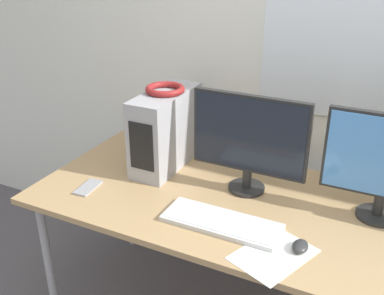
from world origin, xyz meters
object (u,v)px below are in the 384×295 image
at_px(mouse, 300,246).
at_px(pc_tower, 166,129).
at_px(keyboard, 221,222).
at_px(headphones, 165,89).
at_px(monitor_main, 249,139).
at_px(cell_phone, 88,187).

bearing_deg(mouse, pc_tower, 153.13).
bearing_deg(mouse, keyboard, 175.96).
relative_size(headphones, keyboard, 0.40).
bearing_deg(keyboard, monitor_main, 91.34).
distance_m(pc_tower, monitor_main, 0.46).
bearing_deg(headphones, cell_phone, -118.42).
xyz_separation_m(monitor_main, keyboard, (0.01, -0.31, -0.24)).
bearing_deg(mouse, cell_phone, 178.91).
bearing_deg(keyboard, mouse, -4.04).
distance_m(keyboard, mouse, 0.32).
relative_size(pc_tower, cell_phone, 2.96).
relative_size(mouse, cell_phone, 0.55).
relative_size(pc_tower, headphones, 2.42).
distance_m(monitor_main, mouse, 0.52).
distance_m(pc_tower, keyboard, 0.62).
bearing_deg(cell_phone, mouse, -5.95).
distance_m(monitor_main, keyboard, 0.39).
distance_m(headphones, monitor_main, 0.48).
distance_m(headphones, mouse, 0.96).
height_order(headphones, monitor_main, monitor_main).
relative_size(monitor_main, keyboard, 1.09).
bearing_deg(headphones, pc_tower, -90.00).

